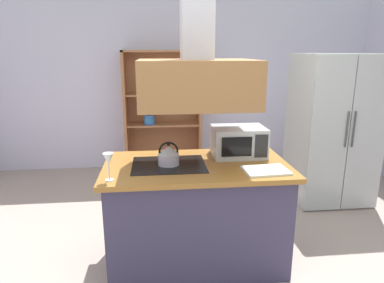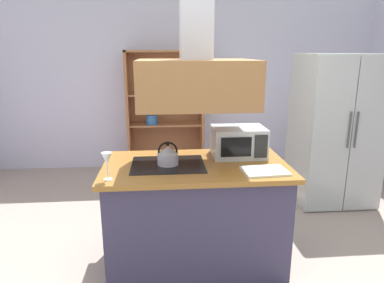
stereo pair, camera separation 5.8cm
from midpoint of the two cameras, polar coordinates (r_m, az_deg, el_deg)
The scene contains 10 objects.
ground_plane at distance 3.02m, azimuth 3.29°, elevation -21.97°, with size 7.80×7.80×0.00m, color #A69186.
wall_back at distance 5.42m, azimuth -1.04°, elevation 10.02°, with size 6.00×0.12×2.70m, color silver.
kitchen_island at distance 3.02m, azimuth 1.14°, elevation -11.80°, with size 1.53×0.87×0.90m.
range_hood at distance 2.70m, azimuth 1.28°, elevation 12.39°, with size 0.90×0.70×1.32m.
refrigerator at distance 4.45m, azimuth 23.00°, elevation 1.78°, with size 0.90×0.77×1.78m.
dish_cabinet at distance 5.27m, azimuth -4.15°, elevation 3.81°, with size 1.15×0.40×1.82m.
kettle at distance 2.81m, azimuth -3.46°, elevation -2.28°, with size 0.17×0.17×0.19m.
cutting_board at distance 2.72m, azimuth 12.62°, elevation -4.82°, with size 0.34×0.24×0.02m, color white.
microwave at distance 3.06m, azimuth 8.26°, elevation -0.03°, with size 0.46×0.35×0.26m.
wine_glass_on_counter at distance 2.53m, azimuth -13.36°, elevation -2.99°, with size 0.08×0.08×0.21m.
Camera 2 is at (-0.34, -2.39, 1.81)m, focal length 32.03 mm.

